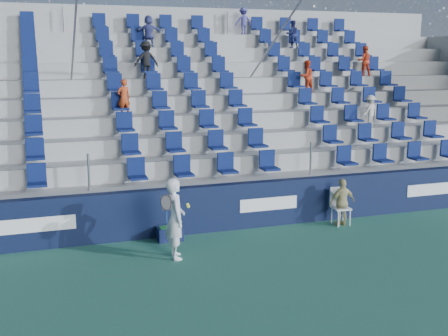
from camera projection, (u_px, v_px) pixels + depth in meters
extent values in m
plane|color=#2D6952|center=(258.00, 275.00, 11.53)|extent=(70.00, 70.00, 0.00)
cube|color=black|center=(212.00, 208.00, 14.33)|extent=(24.00, 0.30, 1.20)
cube|color=white|center=(3.00, 228.00, 12.61)|extent=(3.20, 0.02, 0.34)
cube|color=white|center=(269.00, 204.00, 14.65)|extent=(1.60, 0.02, 0.34)
cube|color=white|center=(442.00, 188.00, 16.38)|extent=(2.40, 0.02, 0.34)
cube|color=#A0A19B|center=(206.00, 203.00, 14.87)|extent=(24.00, 0.85, 1.20)
cube|color=#A0A19B|center=(197.00, 187.00, 15.61)|extent=(24.00, 0.85, 1.70)
cube|color=#A0A19B|center=(189.00, 172.00, 16.35)|extent=(24.00, 0.85, 2.20)
cube|color=#A0A19B|center=(181.00, 158.00, 17.09)|extent=(24.00, 0.85, 2.70)
cube|color=#A0A19B|center=(175.00, 146.00, 17.83)|extent=(24.00, 0.85, 3.20)
cube|color=#A0A19B|center=(168.00, 135.00, 18.57)|extent=(24.00, 0.85, 3.70)
cube|color=#A0A19B|center=(163.00, 124.00, 19.31)|extent=(24.00, 0.85, 4.20)
cube|color=#A0A19B|center=(157.00, 115.00, 20.05)|extent=(24.00, 0.85, 4.70)
cube|color=#A0A19B|center=(152.00, 106.00, 20.79)|extent=(24.00, 0.85, 5.20)
cube|color=#A0A19B|center=(148.00, 91.00, 21.32)|extent=(24.00, 0.50, 6.20)
cube|color=#0C194D|center=(205.00, 168.00, 14.68)|extent=(16.05, 0.50, 0.70)
cube|color=#0C194D|center=(196.00, 144.00, 15.37)|extent=(16.05, 0.50, 0.70)
cube|color=#0C194D|center=(188.00, 122.00, 16.06)|extent=(16.05, 0.50, 0.70)
cube|color=#0C194D|center=(180.00, 103.00, 16.76)|extent=(16.05, 0.50, 0.70)
cube|color=#0C194D|center=(173.00, 84.00, 17.45)|extent=(16.05, 0.50, 0.70)
cube|color=#0C194D|center=(167.00, 68.00, 18.14)|extent=(16.05, 0.50, 0.70)
cube|color=#0C194D|center=(161.00, 52.00, 18.83)|extent=(16.05, 0.50, 0.70)
cube|color=#0C194D|center=(155.00, 37.00, 19.52)|extent=(16.05, 0.50, 0.70)
cube|color=#0C194D|center=(150.00, 24.00, 20.21)|extent=(16.05, 0.50, 0.70)
cylinder|color=gray|center=(73.00, 58.00, 16.35)|extent=(0.06, 7.68, 4.55)
cylinder|color=gray|center=(263.00, 58.00, 18.23)|extent=(0.06, 7.68, 4.55)
imported|color=#3E4589|center=(149.00, 32.00, 19.36)|extent=(1.06, 0.55, 1.09)
imported|color=beige|center=(370.00, 111.00, 17.87)|extent=(0.73, 0.57, 1.00)
imported|color=red|center=(364.00, 61.00, 20.35)|extent=(0.61, 0.53, 1.07)
imported|color=black|center=(146.00, 60.00, 17.83)|extent=(0.78, 0.46, 1.18)
imported|color=#3E3A80|center=(243.00, 21.00, 21.26)|extent=(0.67, 0.39, 1.02)
imported|color=#1A1F4E|center=(292.00, 34.00, 21.08)|extent=(0.51, 0.40, 1.03)
imported|color=red|center=(306.00, 77.00, 18.80)|extent=(0.62, 0.53, 1.08)
imported|color=#AC3A16|center=(124.00, 98.00, 16.14)|extent=(0.44, 0.34, 1.07)
imported|color=silver|center=(175.00, 218.00, 12.34)|extent=(0.48, 0.69, 1.81)
cylinder|color=navy|center=(167.00, 216.00, 12.00)|extent=(0.03, 0.03, 0.28)
torus|color=black|center=(166.00, 203.00, 11.95)|extent=(0.30, 0.17, 0.28)
plane|color=#262626|center=(166.00, 203.00, 11.95)|extent=(0.30, 0.16, 0.29)
sphere|color=yellow|center=(188.00, 207.00, 12.18)|extent=(0.07, 0.07, 0.07)
sphere|color=yellow|center=(188.00, 205.00, 12.23)|extent=(0.07, 0.07, 0.07)
cube|color=white|center=(341.00, 208.00, 14.87)|extent=(0.47, 0.47, 0.04)
cube|color=white|center=(338.00, 196.00, 15.01)|extent=(0.44, 0.08, 0.54)
cylinder|color=white|center=(338.00, 219.00, 14.70)|extent=(0.03, 0.03, 0.43)
cylinder|color=white|center=(350.00, 218.00, 14.81)|extent=(0.03, 0.03, 0.43)
cylinder|color=white|center=(332.00, 216.00, 15.03)|extent=(0.03, 0.03, 0.43)
cylinder|color=white|center=(343.00, 214.00, 15.14)|extent=(0.03, 0.03, 0.43)
imported|color=tan|center=(342.00, 202.00, 14.79)|extent=(0.76, 0.34, 1.27)
cube|color=#10183D|center=(170.00, 234.00, 13.67)|extent=(0.61, 0.40, 0.33)
cube|color=#1E662D|center=(170.00, 231.00, 13.65)|extent=(0.50, 0.29, 0.20)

